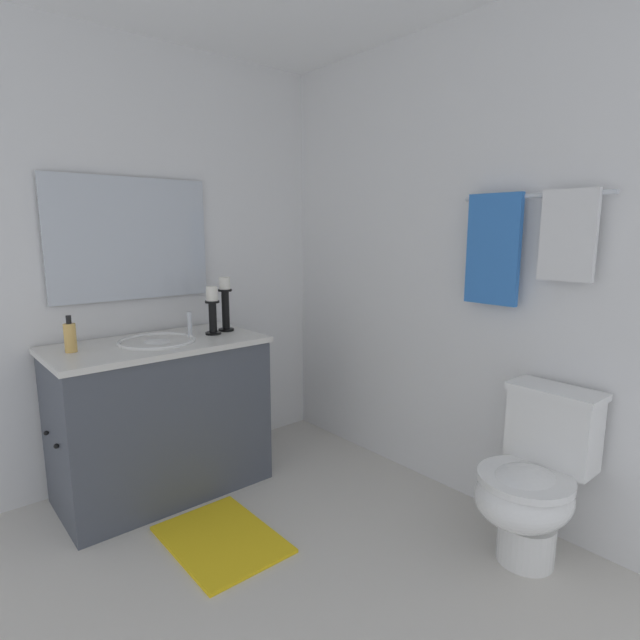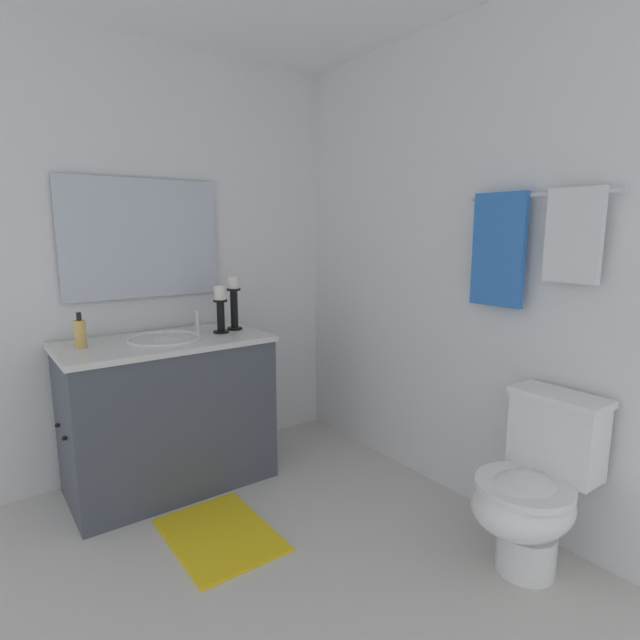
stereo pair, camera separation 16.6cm
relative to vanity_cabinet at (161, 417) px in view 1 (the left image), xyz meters
The scene contains 14 objects.
floor 1.08m from the vanity_cabinet, ahead, with size 2.62×2.73×0.02m, color beige.
wall_back 1.78m from the vanity_cabinet, 51.59° to the left, with size 2.62×0.04×2.45m, color white.
wall_left 0.88m from the vanity_cabinet, 159.30° to the right, with size 0.04×2.73×2.45m, color white.
vanity_cabinet is the anchor object (origin of this frame).
sink_basin 0.38m from the vanity_cabinet, 90.00° to the left, with size 0.40×0.40×0.24m.
mirror 0.99m from the vanity_cabinet, behind, with size 0.02×0.88×0.67m, color silver.
candle_holder_tall 0.73m from the vanity_cabinet, 93.30° to the left, with size 0.09×0.09×0.32m.
candle_holder_short 0.65m from the vanity_cabinet, 87.15° to the left, with size 0.09×0.09×0.27m.
soap_bottle 0.64m from the vanity_cabinet, 97.49° to the right, with size 0.06×0.06×0.18m.
toilet 1.87m from the vanity_cabinet, 30.93° to the left, with size 0.39×0.54×0.75m.
towel_bar 2.17m from the vanity_cabinet, 40.18° to the left, with size 0.02×0.02×0.69m, color silver.
towel_near_vanity 1.92m from the vanity_cabinet, 43.48° to the left, with size 0.27×0.03×0.52m, color blue.
towel_center 2.19m from the vanity_cabinet, 36.53° to the left, with size 0.23×0.03×0.38m, color white.
bath_mat 0.75m from the vanity_cabinet, ahead, with size 0.60×0.44×0.02m, color yellow.
Camera 1 is at (1.55, -0.89, 1.43)m, focal length 28.17 mm.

